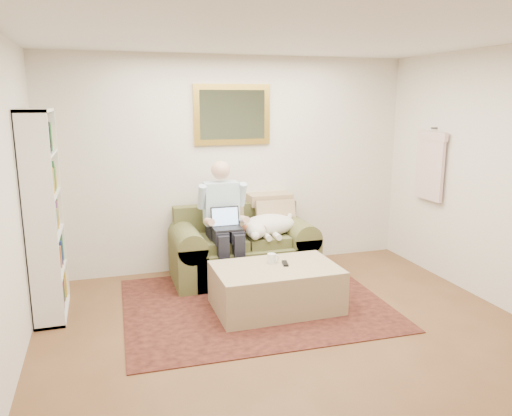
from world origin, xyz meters
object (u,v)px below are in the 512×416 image
laptop (226,223)px  bookshelf (44,215)px  seated_man (225,224)px  sofa (243,253)px  ottoman (276,288)px  sleeping_dog (269,225)px  coffee_mug (271,258)px

laptop → bookshelf: bearing=-173.0°
seated_man → sofa: bearing=31.5°
ottoman → bookshelf: size_ratio=0.61×
seated_man → bookshelf: bearing=-171.0°
ottoman → sleeping_dog: bearing=75.6°
coffee_mug → bookshelf: (-2.15, 0.44, 0.50)m
laptop → sofa: bearing=41.0°
seated_man → ottoman: bearing=-69.8°
sofa → coffee_mug: sofa is taller
laptop → coffee_mug: (0.30, -0.67, -0.24)m
seated_man → sleeping_dog: size_ratio=2.04×
sofa → seated_man: (-0.25, -0.15, 0.41)m
bookshelf → seated_man: bearing=9.0°
sofa → sleeping_dog: sofa is taller
laptop → bookshelf: (-1.84, -0.23, 0.27)m
ottoman → bookshelf: bearing=165.5°
laptop → sleeping_dog: size_ratio=0.47×
sleeping_dog → bookshelf: (-2.39, -0.36, 0.36)m
laptop → coffee_mug: 0.77m
sofa → bookshelf: (-2.09, -0.44, 0.71)m
sleeping_dog → coffee_mug: (-0.24, -0.80, -0.14)m
laptop → ottoman: laptop is taller
seated_man → ottoman: 1.02m
bookshelf → sleeping_dog: bearing=8.6°
coffee_mug → bookshelf: size_ratio=0.05×
laptop → coffee_mug: bearing=-65.5°
sofa → coffee_mug: size_ratio=16.66×
sofa → laptop: size_ratio=5.15×
bookshelf → coffee_mug: bearing=-11.6°
sofa → sleeping_dog: 0.47m
ottoman → laptop: bearing=111.7°
laptop → bookshelf: bookshelf is taller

